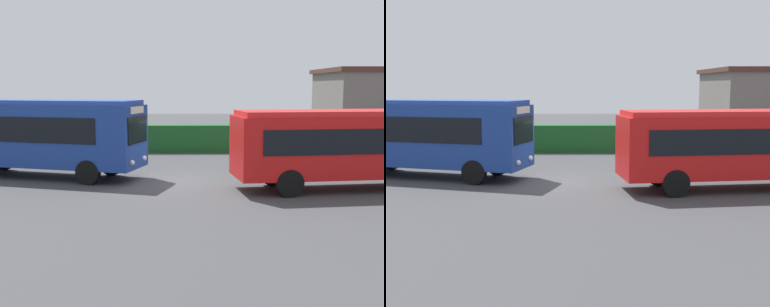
% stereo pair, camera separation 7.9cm
% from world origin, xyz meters
% --- Properties ---
extents(ground_plane, '(103.19, 103.19, 0.00)m').
position_xyz_m(ground_plane, '(0.00, 0.00, 0.00)').
color(ground_plane, '#424244').
extents(bus_blue, '(9.19, 4.84, 3.35)m').
position_xyz_m(bus_blue, '(-5.62, 1.26, 1.91)').
color(bus_blue, navy).
rests_on(bus_blue, ground_plane).
extents(bus_red, '(9.33, 3.47, 3.03)m').
position_xyz_m(bus_red, '(6.96, -1.54, 1.75)').
color(bus_red, red).
rests_on(bus_red, ground_plane).
extents(hedge_row, '(63.59, 1.11, 1.62)m').
position_xyz_m(hedge_row, '(0.00, 9.66, 0.81)').
color(hedge_row, '#1E5B25').
rests_on(hedge_row, ground_plane).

